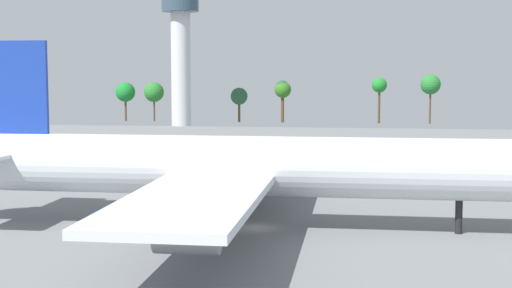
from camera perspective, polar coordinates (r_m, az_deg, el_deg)
ground_plane at (r=74.02m, az=-0.00°, el=-6.54°), size 269.59×269.59×0.00m
cargo_airplane at (r=73.03m, az=-0.33°, el=-1.80°), size 67.40×57.29×18.82m
control_tower at (r=214.71m, az=-5.90°, el=7.42°), size 10.66×10.66×37.28m
tree_line_backdrop at (r=228.66m, az=-0.39°, el=4.19°), size 101.55×6.30×14.92m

